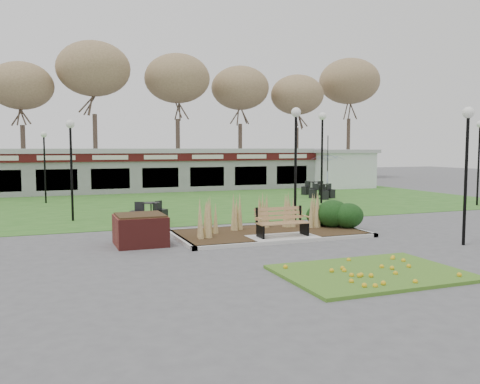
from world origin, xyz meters
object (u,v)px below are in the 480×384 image
object	(u,v)px
lamp_post_mid_right	(322,137)
bistro_set_d	(323,194)
lamp_post_far_left	(44,151)
lamp_post_far_right	(479,144)
bistro_set_c	(314,191)
park_bench	(281,222)
brick_planter	(140,229)
service_hut	(342,168)
lamp_post_near_left	(296,139)
lamp_post_near_right	(467,145)
patio_umbrella	(328,169)
lamp_post_mid_left	(71,148)
bistro_set_b	(151,217)
food_pavilion	(156,170)

from	to	relation	value
lamp_post_mid_right	bistro_set_d	xyz separation A→B (m)	(1.36, 2.17, -3.20)
lamp_post_far_left	lamp_post_far_right	bearing A→B (deg)	-23.79
lamp_post_far_right	bistro_set_c	xyz separation A→B (m)	(-5.13, 7.80, -2.86)
park_bench	bistro_set_c	xyz separation A→B (m)	(8.42, 12.94, -0.29)
brick_planter	lamp_post_far_right	bearing A→B (deg)	13.73
service_hut	lamp_post_near_left	world-z (taller)	lamp_post_near_left
bistro_set_d	lamp_post_near_right	bearing A→B (deg)	-102.86
park_bench	lamp_post_far_right	distance (m)	14.72
lamp_post_near_right	patio_umbrella	size ratio (longest dim) A/B	1.52
park_bench	brick_planter	size ratio (longest dim) A/B	1.13
bistro_set_c	park_bench	bearing A→B (deg)	-123.06
lamp_post_mid_left	brick_planter	bearing A→B (deg)	-74.53
bistro_set_b	lamp_post_near_left	bearing A→B (deg)	-18.78
bistro_set_b	food_pavilion	bearing A→B (deg)	77.62
lamp_post_mid_left	bistro_set_b	distance (m)	4.35
patio_umbrella	service_hut	bearing A→B (deg)	49.81
lamp_post_mid_left	lamp_post_mid_right	size ratio (longest dim) A/B	0.85
bistro_set_c	lamp_post_mid_left	bearing A→B (deg)	-156.94
lamp_post_far_left	food_pavilion	bearing A→B (deg)	37.81
brick_planter	bistro_set_c	world-z (taller)	brick_planter
lamp_post_mid_right	bistro_set_d	bearing A→B (deg)	58.00
lamp_post_far_right	brick_planter	bearing A→B (deg)	-166.27
lamp_post_mid_right	lamp_post_far_left	bearing A→B (deg)	158.41
lamp_post_near_left	lamp_post_mid_right	xyz separation A→B (m)	(4.58, 5.87, 0.22)
service_hut	patio_umbrella	size ratio (longest dim) A/B	1.60
patio_umbrella	bistro_set_d	bearing A→B (deg)	-127.24
lamp_post_near_left	lamp_post_far_right	size ratio (longest dim) A/B	1.04
food_pavilion	lamp_post_near_left	world-z (taller)	lamp_post_near_left
lamp_post_mid_left	bistro_set_c	xyz separation A→B (m)	(14.49, 6.17, -2.66)
lamp_post_near_left	lamp_post_far_right	world-z (taller)	lamp_post_near_left
lamp_post_far_right	patio_umbrella	bearing A→B (deg)	119.33
lamp_post_near_left	bistro_set_b	distance (m)	6.34
lamp_post_near_left	bistro_set_b	xyz separation A→B (m)	(-5.29, 1.80, -2.98)
park_bench	bistro_set_b	bearing A→B (deg)	124.65
service_hut	lamp_post_near_right	bearing A→B (deg)	-112.95
lamp_post_near_left	bistro_set_d	world-z (taller)	lamp_post_near_left
lamp_post_near_right	lamp_post_far_right	distance (m)	11.82
lamp_post_far_right	patio_umbrella	xyz separation A→B (m)	(-4.28, 7.61, -1.51)
lamp_post_near_left	lamp_post_near_right	world-z (taller)	lamp_post_near_left
lamp_post_far_left	patio_umbrella	world-z (taller)	lamp_post_far_left
bistro_set_b	bistro_set_d	bearing A→B (deg)	29.09
food_pavilion	bistro_set_d	bearing A→B (deg)	-47.64
service_hut	lamp_post_far_right	xyz separation A→B (m)	(0.05, -12.61, 1.71)
lamp_post_near_left	bistro_set_b	size ratio (longest dim) A/B	2.88
lamp_post_near_right	lamp_post_mid_right	bearing A→B (deg)	81.24
park_bench	lamp_post_near_right	distance (m)	6.07
lamp_post_far_left	service_hut	bearing A→B (deg)	9.72
lamp_post_near_right	bistro_set_c	size ratio (longest dim) A/B	2.63
service_hut	lamp_post_far_left	size ratio (longest dim) A/B	1.15
lamp_post_near_right	lamp_post_far_right	world-z (taller)	lamp_post_far_right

